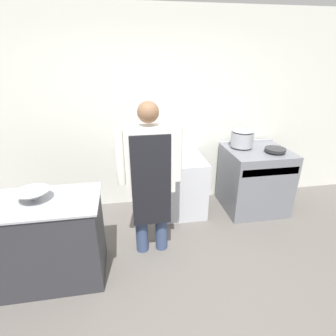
{
  "coord_description": "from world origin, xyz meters",
  "views": [
    {
      "loc": [
        -0.35,
        -1.5,
        2.11
      ],
      "look_at": [
        0.1,
        1.15,
        0.94
      ],
      "focal_mm": 28.0,
      "sensor_mm": 36.0,
      "label": 1
    }
  ],
  "objects_px": {
    "stove": "(254,179)",
    "saute_pan": "(275,150)",
    "fridge_unit": "(180,185)",
    "person_cook": "(150,173)",
    "stock_pot": "(242,138)",
    "mixing_bowl": "(33,196)"
  },
  "relations": [
    {
      "from": "stove",
      "to": "fridge_unit",
      "type": "height_order",
      "value": "stove"
    },
    {
      "from": "fridge_unit",
      "to": "person_cook",
      "type": "relative_size",
      "value": 0.47
    },
    {
      "from": "mixing_bowl",
      "to": "stove",
      "type": "bearing_deg",
      "value": 18.81
    },
    {
      "from": "stove",
      "to": "mixing_bowl",
      "type": "distance_m",
      "value": 2.85
    },
    {
      "from": "mixing_bowl",
      "to": "stock_pot",
      "type": "height_order",
      "value": "stock_pot"
    },
    {
      "from": "person_cook",
      "to": "fridge_unit",
      "type": "bearing_deg",
      "value": 56.89
    },
    {
      "from": "mixing_bowl",
      "to": "saute_pan",
      "type": "bearing_deg",
      "value": 15.23
    },
    {
      "from": "fridge_unit",
      "to": "mixing_bowl",
      "type": "bearing_deg",
      "value": -148.14
    },
    {
      "from": "stove",
      "to": "person_cook",
      "type": "bearing_deg",
      "value": -156.41
    },
    {
      "from": "stove",
      "to": "mixing_bowl",
      "type": "bearing_deg",
      "value": -161.19
    },
    {
      "from": "fridge_unit",
      "to": "stock_pot",
      "type": "relative_size",
      "value": 2.64
    },
    {
      "from": "person_cook",
      "to": "stock_pot",
      "type": "relative_size",
      "value": 5.57
    },
    {
      "from": "mixing_bowl",
      "to": "fridge_unit",
      "type": "bearing_deg",
      "value": 31.86
    },
    {
      "from": "stove",
      "to": "person_cook",
      "type": "distance_m",
      "value": 1.79
    },
    {
      "from": "stove",
      "to": "stock_pot",
      "type": "distance_m",
      "value": 0.64
    },
    {
      "from": "fridge_unit",
      "to": "person_cook",
      "type": "bearing_deg",
      "value": -123.11
    },
    {
      "from": "fridge_unit",
      "to": "saute_pan",
      "type": "bearing_deg",
      "value": -9.96
    },
    {
      "from": "stove",
      "to": "stock_pot",
      "type": "xyz_separation_m",
      "value": [
        -0.19,
        0.14,
        0.6
      ]
    },
    {
      "from": "saute_pan",
      "to": "stove",
      "type": "bearing_deg",
      "value": 141.24
    },
    {
      "from": "stove",
      "to": "stock_pot",
      "type": "relative_size",
      "value": 3.0
    },
    {
      "from": "fridge_unit",
      "to": "stock_pot",
      "type": "bearing_deg",
      "value": 3.62
    },
    {
      "from": "stove",
      "to": "saute_pan",
      "type": "height_order",
      "value": "saute_pan"
    }
  ]
}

